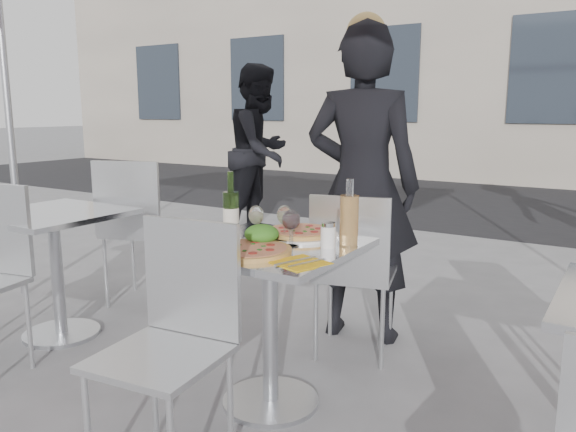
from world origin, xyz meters
The scene contains 21 objects.
ground centered at (0.00, 0.00, 0.00)m, with size 80.00×80.00×0.00m, color slate.
street_asphalt centered at (0.00, 6.50, 0.00)m, with size 24.00×5.00×0.00m, color black.
main_table centered at (0.00, 0.00, 0.54)m, with size 0.72×0.72×0.75m.
side_table_left centered at (-1.50, 0.00, 0.54)m, with size 0.72×0.72×0.75m.
chair_far centered at (0.10, 0.63, 0.53)m, with size 0.50×0.51×0.90m.
chair_near centered at (-0.06, -0.54, 0.55)m, with size 0.46×0.47×0.92m.
side_chair_lfar centered at (-1.50, 0.62, 0.59)m, with size 0.59×0.60×1.00m.
woman_diner centered at (0.00, 0.95, 0.90)m, with size 0.65×0.43×1.79m, color black.
pedestrian_a centered at (-2.05, 2.89, 0.90)m, with size 0.87×0.68×1.79m, color black.
pizza_near centered at (0.01, -0.17, 0.76)m, with size 0.35×0.35×0.02m.
pizza_far centered at (0.03, 0.20, 0.77)m, with size 0.35×0.35×0.03m.
salad_plate centered at (-0.03, -0.02, 0.79)m, with size 0.22×0.22×0.09m.
wine_bottle centered at (-0.26, 0.07, 0.86)m, with size 0.07×0.08×0.29m.
carafe centered at (0.31, 0.14, 0.87)m, with size 0.08×0.08×0.29m.
sugar_shaker centered at (0.24, 0.08, 0.80)m, with size 0.06×0.06×0.11m.
wineglass_white_a centered at (-0.09, 0.03, 0.86)m, with size 0.07×0.07×0.16m.
wineglass_white_b centered at (0.01, 0.10, 0.86)m, with size 0.07×0.07×0.16m.
wineglass_red_a centered at (0.10, 0.02, 0.86)m, with size 0.07×0.07×0.16m.
wineglass_red_b centered at (0.10, 0.01, 0.86)m, with size 0.07×0.07×0.16m.
napkin_left centered at (-0.23, -0.16, 0.75)m, with size 0.24×0.24×0.01m.
napkin_right centered at (0.27, -0.20, 0.75)m, with size 0.23×0.23×0.01m.
Camera 1 is at (1.32, -1.97, 1.32)m, focal length 35.00 mm.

